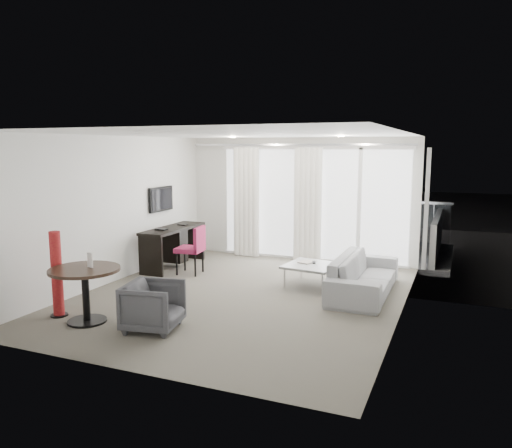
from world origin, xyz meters
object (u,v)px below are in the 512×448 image
at_px(coffee_table, 311,275).
at_px(rattan_chair_a, 358,234).
at_px(red_lamp, 57,274).
at_px(rattan_chair_b, 399,240).
at_px(sofa, 364,275).
at_px(desk, 174,247).
at_px(round_table, 86,295).
at_px(tub_armchair, 153,306).
at_px(desk_chair, 190,250).

relative_size(coffee_table, rattan_chair_a, 0.99).
xyz_separation_m(red_lamp, rattan_chair_b, (4.02, 5.95, -0.25)).
bearing_deg(sofa, desk, 83.87).
xyz_separation_m(round_table, tub_armchair, (1.02, 0.11, -0.06)).
bearing_deg(sofa, red_lamp, 125.99).
distance_m(round_table, rattan_chair_b, 6.94).
relative_size(tub_armchair, rattan_chair_a, 0.83).
distance_m(desk_chair, round_table, 2.90).
xyz_separation_m(desk_chair, rattan_chair_a, (2.58, 3.21, -0.03)).
bearing_deg(tub_armchair, desk_chair, 10.10).
bearing_deg(rattan_chair_a, round_table, -126.51).
distance_m(red_lamp, rattan_chair_b, 7.19).
xyz_separation_m(tub_armchair, rattan_chair_a, (1.53, 5.99, 0.10)).
bearing_deg(red_lamp, desk, 91.24).
bearing_deg(desk_chair, sofa, -7.70).
relative_size(desk, coffee_table, 2.03).
distance_m(desk, sofa, 3.93).
xyz_separation_m(coffee_table, rattan_chair_a, (0.20, 3.14, 0.24)).
relative_size(desk, round_table, 1.79).
relative_size(desk_chair, rattan_chair_b, 1.26).
bearing_deg(rattan_chair_a, desk_chair, -142.68).
bearing_deg(red_lamp, tub_armchair, 2.25).
relative_size(tub_armchair, sofa, 0.33).
bearing_deg(sofa, tub_armchair, 140.23).
xyz_separation_m(desk, coffee_table, (2.97, -0.29, -0.21)).
relative_size(red_lamp, rattan_chair_b, 1.68).
bearing_deg(red_lamp, desk_chair, 79.74).
distance_m(round_table, tub_armchair, 1.03).
xyz_separation_m(round_table, rattan_chair_b, (3.47, 6.00, -0.02)).
xyz_separation_m(desk, rattan_chair_b, (4.09, 2.75, -0.04)).
relative_size(red_lamp, tub_armchair, 1.74).
bearing_deg(red_lamp, rattan_chair_b, 55.95).
xyz_separation_m(desk_chair, round_table, (0.03, -2.89, -0.08)).
height_order(desk, coffee_table, desk).
bearing_deg(coffee_table, desk_chair, -178.28).
distance_m(rattan_chair_a, rattan_chair_b, 0.94).
relative_size(round_table, red_lamp, 0.78).
xyz_separation_m(tub_armchair, coffee_table, (1.33, 2.85, -0.13)).
bearing_deg(desk, sofa, -6.13).
bearing_deg(tub_armchair, desk, 16.89).
bearing_deg(round_table, sofa, 40.81).
bearing_deg(desk_chair, tub_armchair, -75.95).
xyz_separation_m(red_lamp, sofa, (3.83, 2.78, -0.30)).
bearing_deg(desk_chair, round_table, -96.01).
height_order(round_table, rattan_chair_b, round_table).
height_order(desk, red_lamp, red_lamp).
distance_m(desk_chair, coffee_table, 2.40).
bearing_deg(tub_armchair, round_table, 85.71).
bearing_deg(desk, rattan_chair_a, 41.98).
xyz_separation_m(tub_armchair, rattan_chair_b, (2.46, 5.89, 0.04)).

